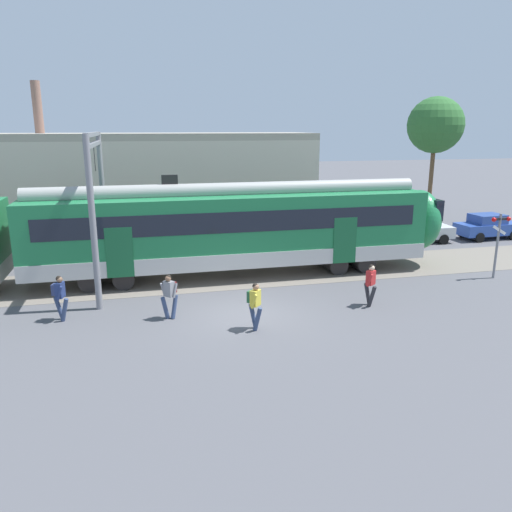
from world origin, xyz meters
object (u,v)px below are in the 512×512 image
object	(u,v)px
pedestrian_navy	(60,294)
parked_car_silver	(418,230)
crossing_signal	(499,235)
pedestrian_red	(371,282)
parked_car_blue	(488,226)
pedestrian_grey	(170,293)
pedestrian_yellow	(255,302)

from	to	relation	value
pedestrian_navy	parked_car_silver	bearing A→B (deg)	23.54
parked_car_silver	crossing_signal	world-z (taller)	crossing_signal
pedestrian_red	parked_car_blue	world-z (taller)	pedestrian_red
pedestrian_grey	pedestrian_yellow	world-z (taller)	same
pedestrian_navy	parked_car_blue	world-z (taller)	pedestrian_navy
pedestrian_navy	crossing_signal	world-z (taller)	crossing_signal
pedestrian_red	parked_car_silver	xyz separation A→B (m)	(7.70, 9.49, -0.18)
pedestrian_grey	parked_car_blue	distance (m)	22.05
pedestrian_navy	parked_car_blue	size ratio (longest dim) A/B	0.41
pedestrian_yellow	pedestrian_red	xyz separation A→B (m)	(4.87, 1.24, -0.03)
parked_car_silver	crossing_signal	bearing A→B (deg)	-93.78
pedestrian_yellow	pedestrian_red	world-z (taller)	same
crossing_signal	pedestrian_red	bearing A→B (deg)	-163.95
pedestrian_grey	crossing_signal	bearing A→B (deg)	6.31
pedestrian_red	crossing_signal	distance (m)	7.57
pedestrian_red	parked_car_silver	size ratio (longest dim) A/B	0.41
parked_car_blue	pedestrian_red	bearing A→B (deg)	-142.93
pedestrian_grey	parked_car_silver	world-z (taller)	pedestrian_grey
pedestrian_yellow	pedestrian_grey	bearing A→B (deg)	148.61
pedestrian_red	parked_car_silver	world-z (taller)	pedestrian_red
pedestrian_navy	pedestrian_red	bearing A→B (deg)	-5.80
pedestrian_yellow	pedestrian_red	bearing A→B (deg)	14.31
pedestrian_grey	pedestrian_red	size ratio (longest dim) A/B	1.00
pedestrian_yellow	pedestrian_navy	bearing A→B (deg)	159.89
pedestrian_navy	parked_car_blue	distance (m)	25.33
pedestrian_grey	parked_car_blue	size ratio (longest dim) A/B	0.41
pedestrian_navy	pedestrian_grey	xyz separation A→B (m)	(3.81, -0.73, 0.00)
pedestrian_red	pedestrian_grey	bearing A→B (deg)	176.74
pedestrian_navy	pedestrian_yellow	xyz separation A→B (m)	(6.56, -2.40, 0.00)
parked_car_blue	crossing_signal	world-z (taller)	crossing_signal
pedestrian_red	crossing_signal	size ratio (longest dim) A/B	0.56
pedestrian_grey	parked_car_silver	xyz separation A→B (m)	(15.30, 9.06, -0.21)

